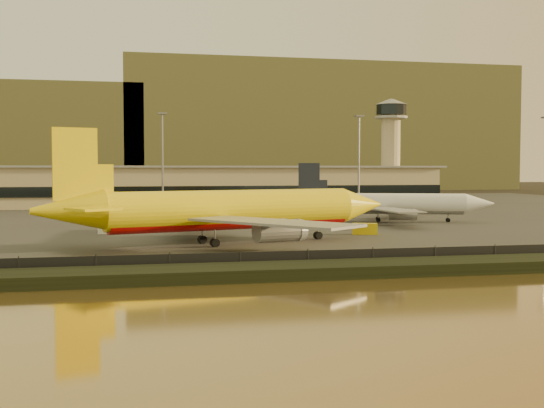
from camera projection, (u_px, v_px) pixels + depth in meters
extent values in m
plane|color=black|center=(269.00, 257.00, 91.78)|extent=(900.00, 900.00, 0.00)
cube|color=black|center=(300.00, 271.00, 75.13)|extent=(320.00, 7.00, 1.40)
cube|color=#2D2D2D|center=(197.00, 212.00, 184.56)|extent=(320.00, 220.00, 0.20)
cube|color=black|center=(291.00, 260.00, 79.01)|extent=(300.00, 0.05, 2.20)
cube|color=tan|center=(188.00, 187.00, 213.55)|extent=(160.00, 22.00, 12.00)
cube|color=black|center=(191.00, 191.00, 202.66)|extent=(160.00, 0.60, 3.00)
cube|color=gray|center=(188.00, 167.00, 213.22)|extent=(164.00, 24.00, 0.60)
cylinder|color=tan|center=(391.00, 159.00, 233.49)|extent=(6.40, 6.40, 30.00)
cylinder|color=black|center=(391.00, 110.00, 232.61)|extent=(10.40, 10.40, 3.50)
cone|color=gray|center=(391.00, 102.00, 232.47)|extent=(11.20, 11.20, 2.00)
cylinder|color=gray|center=(391.00, 117.00, 232.74)|extent=(11.20, 11.20, 0.80)
cylinder|color=slate|center=(163.00, 165.00, 167.17)|extent=(0.50, 0.50, 25.00)
cube|color=slate|center=(162.00, 113.00, 166.51)|extent=(2.20, 2.20, 0.40)
cylinder|color=slate|center=(359.00, 166.00, 175.61)|extent=(0.50, 0.50, 25.00)
cube|color=slate|center=(359.00, 116.00, 174.95)|extent=(2.20, 2.20, 0.40)
cube|color=olive|center=(298.00, 133.00, 440.75)|extent=(220.00, 160.00, 70.00)
cylinder|color=yellow|center=(233.00, 209.00, 105.90)|extent=(40.33, 16.13, 5.81)
cylinder|color=#B70A0B|center=(233.00, 215.00, 105.95)|extent=(38.92, 14.60, 4.53)
cone|color=yellow|center=(361.00, 205.00, 116.86)|extent=(9.07, 7.65, 5.81)
cone|color=yellow|center=(68.00, 210.00, 94.41)|extent=(11.22, 8.24, 5.81)
cube|color=yellow|center=(75.00, 164.00, 94.59)|extent=(6.05, 2.06, 10.16)
cube|color=yellow|center=(76.00, 205.00, 100.57)|extent=(5.85, 5.79, 0.35)
cube|color=yellow|center=(93.00, 209.00, 90.25)|extent=(7.69, 7.67, 0.35)
cube|color=gray|center=(192.00, 210.00, 119.19)|extent=(10.75, 25.88, 0.35)
cylinder|color=gray|center=(215.00, 220.00, 117.20)|extent=(7.30, 4.84, 3.19)
cube|color=gray|center=(272.00, 222.00, 91.70)|extent=(21.41, 24.75, 0.35)
cylinder|color=gray|center=(278.00, 231.00, 96.41)|extent=(7.30, 4.84, 3.19)
cylinder|color=black|center=(318.00, 235.00, 113.16)|extent=(1.50, 1.32, 1.28)
cylinder|color=slate|center=(318.00, 231.00, 113.13)|extent=(0.22, 0.22, 2.61)
cylinder|color=black|center=(215.00, 243.00, 101.92)|extent=(1.50, 1.32, 1.28)
cylinder|color=slate|center=(215.00, 238.00, 101.89)|extent=(0.22, 0.22, 2.61)
cylinder|color=black|center=(202.00, 239.00, 106.57)|extent=(1.50, 1.32, 1.28)
cylinder|color=slate|center=(202.00, 235.00, 106.53)|extent=(0.22, 0.22, 2.61)
cylinder|color=white|center=(393.00, 203.00, 150.42)|extent=(30.81, 14.48, 4.33)
cylinder|color=gray|center=(393.00, 206.00, 150.46)|extent=(29.67, 13.29, 3.37)
cone|color=white|center=(480.00, 204.00, 148.00)|extent=(7.15, 6.10, 4.33)
cone|color=white|center=(305.00, 201.00, 152.94)|extent=(8.78, 6.68, 4.33)
cube|color=#1C2133|center=(309.00, 180.00, 152.58)|extent=(4.60, 1.91, 7.57)
cube|color=white|center=(314.00, 199.00, 156.98)|extent=(5.93, 5.89, 0.26)
cube|color=white|center=(311.00, 201.00, 148.42)|extent=(4.43, 4.22, 0.26)
cube|color=gray|center=(387.00, 204.00, 162.36)|extent=(17.44, 18.59, 0.26)
cylinder|color=gray|center=(397.00, 209.00, 159.25)|extent=(5.69, 3.98, 2.38)
cube|color=gray|center=(391.00, 210.00, 138.80)|extent=(6.90, 19.71, 0.26)
cylinder|color=gray|center=(401.00, 215.00, 141.47)|extent=(5.69, 3.98, 2.38)
cylinder|color=black|center=(448.00, 220.00, 149.07)|extent=(1.15, 1.03, 0.95)
cylinder|color=slate|center=(448.00, 218.00, 149.04)|extent=(0.23, 0.23, 1.95)
cylinder|color=black|center=(378.00, 220.00, 149.11)|extent=(1.15, 1.03, 0.95)
cylinder|color=slate|center=(378.00, 218.00, 149.08)|extent=(0.23, 0.23, 1.95)
cylinder|color=black|center=(378.00, 219.00, 152.96)|extent=(1.15, 1.03, 0.95)
cylinder|color=slate|center=(378.00, 216.00, 152.94)|extent=(0.23, 0.23, 1.95)
cube|color=yellow|center=(365.00, 229.00, 121.51)|extent=(4.75, 3.07, 1.97)
cube|color=white|center=(111.00, 228.00, 122.49)|extent=(4.57, 2.82, 1.91)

